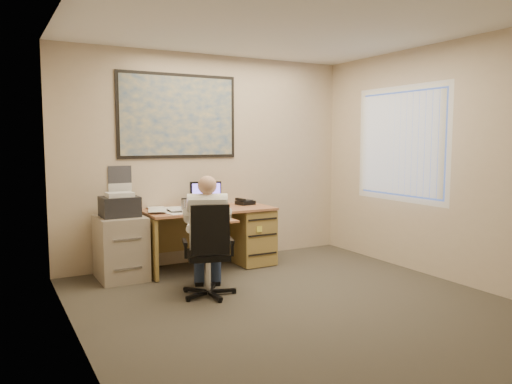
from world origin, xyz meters
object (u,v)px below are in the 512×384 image
desk (232,230)px  person (207,236)px  office_chair (211,269)px  filing_cabinet (121,242)px

desk → person: size_ratio=1.29×
office_chair → filing_cabinet: bearing=136.4°
filing_cabinet → office_chair: size_ratio=1.04×
filing_cabinet → office_chair: (0.65, -1.11, -0.15)m
desk → filing_cabinet: (-1.42, -0.00, -0.01)m
desk → person: person is taller
desk → office_chair: (-0.77, -1.11, -0.16)m
filing_cabinet → desk: bearing=-0.4°
person → office_chair: bearing=-58.2°
desk → filing_cabinet: size_ratio=1.59×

